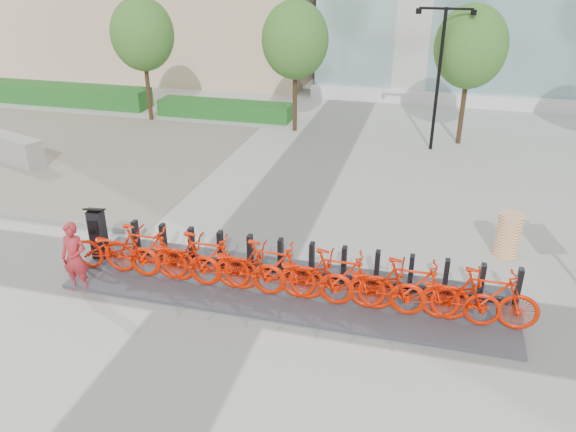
% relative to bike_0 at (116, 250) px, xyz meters
% --- Properties ---
extents(ground, '(120.00, 120.00, 0.00)m').
position_rel_bike_0_xyz_m(ground, '(2.60, 0.05, -0.63)').
color(ground, '#A6A89E').
extents(gravel_patch, '(14.00, 14.00, 0.00)m').
position_rel_bike_0_xyz_m(gravel_patch, '(-7.40, 7.05, -0.63)').
color(gravel_patch, '#6D645A').
rests_on(gravel_patch, ground).
extents(hedge_a, '(10.00, 1.40, 0.90)m').
position_rel_bike_0_xyz_m(hedge_a, '(-11.40, 13.55, -0.18)').
color(hedge_a, '#1F7324').
rests_on(hedge_a, ground).
extents(hedge_b, '(6.00, 1.20, 0.70)m').
position_rel_bike_0_xyz_m(hedge_b, '(-2.40, 13.25, -0.28)').
color(hedge_b, '#1F7324').
rests_on(hedge_b, ground).
extents(tree_0, '(2.60, 2.60, 5.10)m').
position_rel_bike_0_xyz_m(tree_0, '(-5.40, 12.05, 2.96)').
color(tree_0, '#402B19').
rests_on(tree_0, ground).
extents(tree_1, '(2.60, 2.60, 5.10)m').
position_rel_bike_0_xyz_m(tree_1, '(1.10, 12.05, 2.96)').
color(tree_1, '#402B19').
rests_on(tree_1, ground).
extents(tree_2, '(2.60, 2.60, 5.10)m').
position_rel_bike_0_xyz_m(tree_2, '(7.60, 12.05, 2.96)').
color(tree_2, '#402B19').
rests_on(tree_2, ground).
extents(streetlamp, '(2.00, 0.20, 5.00)m').
position_rel_bike_0_xyz_m(streetlamp, '(6.60, 11.05, 2.50)').
color(streetlamp, black).
rests_on(streetlamp, ground).
extents(dock_pad, '(9.60, 2.40, 0.08)m').
position_rel_bike_0_xyz_m(dock_pad, '(3.90, 0.35, -0.59)').
color(dock_pad, '#393A41').
rests_on(dock_pad, ground).
extents(dock_rail_posts, '(8.74, 0.50, 0.85)m').
position_rel_bike_0_xyz_m(dock_rail_posts, '(4.32, 0.82, -0.13)').
color(dock_rail_posts, black).
rests_on(dock_rail_posts, dock_pad).
extents(bike_0, '(2.11, 0.74, 1.11)m').
position_rel_bike_0_xyz_m(bike_0, '(0.00, 0.00, 0.00)').
color(bike_0, red).
rests_on(bike_0, dock_pad).
extents(bike_1, '(2.05, 0.58, 1.23)m').
position_rel_bike_0_xyz_m(bike_1, '(0.72, 0.00, 0.06)').
color(bike_1, red).
rests_on(bike_1, dock_pad).
extents(bike_2, '(2.11, 0.74, 1.11)m').
position_rel_bike_0_xyz_m(bike_2, '(1.44, 0.00, 0.00)').
color(bike_2, red).
rests_on(bike_2, dock_pad).
extents(bike_3, '(2.05, 0.58, 1.23)m').
position_rel_bike_0_xyz_m(bike_3, '(2.16, 0.00, 0.06)').
color(bike_3, red).
rests_on(bike_3, dock_pad).
extents(bike_4, '(2.11, 0.74, 1.11)m').
position_rel_bike_0_xyz_m(bike_4, '(2.88, 0.00, 0.00)').
color(bike_4, red).
rests_on(bike_4, dock_pad).
extents(bike_5, '(2.05, 0.58, 1.23)m').
position_rel_bike_0_xyz_m(bike_5, '(3.60, 0.00, 0.06)').
color(bike_5, red).
rests_on(bike_5, dock_pad).
extents(bike_6, '(2.11, 0.74, 1.11)m').
position_rel_bike_0_xyz_m(bike_6, '(4.32, 0.00, 0.00)').
color(bike_6, red).
rests_on(bike_6, dock_pad).
extents(bike_7, '(2.05, 0.58, 1.23)m').
position_rel_bike_0_xyz_m(bike_7, '(5.04, 0.00, 0.06)').
color(bike_7, red).
rests_on(bike_7, dock_pad).
extents(bike_8, '(2.11, 0.74, 1.11)m').
position_rel_bike_0_xyz_m(bike_8, '(5.76, 0.00, 0.00)').
color(bike_8, red).
rests_on(bike_8, dock_pad).
extents(bike_9, '(2.05, 0.58, 1.23)m').
position_rel_bike_0_xyz_m(bike_9, '(6.48, 0.00, 0.06)').
color(bike_9, red).
rests_on(bike_9, dock_pad).
extents(bike_10, '(2.11, 0.74, 1.11)m').
position_rel_bike_0_xyz_m(bike_10, '(7.20, 0.00, 0.00)').
color(bike_10, red).
rests_on(bike_10, dock_pad).
extents(bike_11, '(2.05, 0.58, 1.23)m').
position_rel_bike_0_xyz_m(bike_11, '(7.92, 0.00, 0.06)').
color(bike_11, red).
rests_on(bike_11, dock_pad).
extents(kiosk, '(0.44, 0.38, 1.32)m').
position_rel_bike_0_xyz_m(kiosk, '(-0.75, 0.50, 0.08)').
color(kiosk, black).
rests_on(kiosk, dock_pad).
extents(worker_red, '(0.61, 0.43, 1.60)m').
position_rel_bike_0_xyz_m(worker_red, '(-0.49, -0.79, 0.17)').
color(worker_red, maroon).
rests_on(worker_red, ground).
extents(construction_barrel, '(0.65, 0.65, 1.10)m').
position_rel_bike_0_xyz_m(construction_barrel, '(8.62, 3.21, -0.08)').
color(construction_barrel, '#DF6900').
rests_on(construction_barrel, ground).
extents(jersey_barrier, '(2.51, 1.43, 0.94)m').
position_rel_bike_0_xyz_m(jersey_barrier, '(-7.33, 5.82, -0.17)').
color(jersey_barrier, gray).
rests_on(jersey_barrier, ground).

